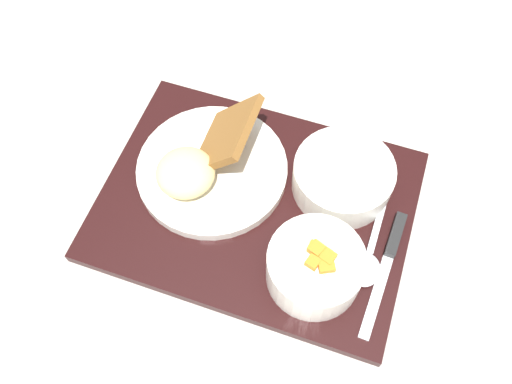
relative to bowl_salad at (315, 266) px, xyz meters
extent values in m
plane|color=#ADA89E|center=(0.10, -0.08, -0.05)|extent=(4.00, 4.00, 0.00)
cube|color=black|center=(0.10, -0.08, -0.04)|extent=(0.43, 0.33, 0.02)
cylinder|color=silver|center=(0.00, 0.00, 0.00)|extent=(0.12, 0.12, 0.06)
torus|color=silver|center=(0.00, 0.00, 0.02)|extent=(0.12, 0.12, 0.01)
cylinder|color=#9EC67A|center=(0.00, 0.00, 0.02)|extent=(0.05, 0.05, 0.01)
cylinder|color=#9EC67A|center=(0.01, -0.02, 0.02)|extent=(0.07, 0.07, 0.02)
cylinder|color=#9EC67A|center=(0.00, 0.00, 0.02)|extent=(0.04, 0.04, 0.01)
cylinder|color=#9EC67A|center=(0.00, 0.02, 0.02)|extent=(0.04, 0.04, 0.02)
cube|color=orange|center=(0.00, 0.01, 0.03)|extent=(0.02, 0.02, 0.01)
cube|color=orange|center=(-0.01, 0.00, 0.03)|extent=(0.02, 0.02, 0.01)
cube|color=orange|center=(-0.01, 0.01, 0.03)|extent=(0.03, 0.03, 0.01)
cube|color=orange|center=(0.00, -0.01, 0.03)|extent=(0.02, 0.02, 0.02)
cube|color=orange|center=(0.01, -0.01, 0.02)|extent=(0.02, 0.02, 0.01)
cylinder|color=silver|center=(0.00, -0.14, -0.01)|extent=(0.14, 0.14, 0.05)
torus|color=silver|center=(0.00, -0.14, 0.01)|extent=(0.14, 0.14, 0.01)
cylinder|color=#B29342|center=(0.00, -0.14, 0.00)|extent=(0.12, 0.12, 0.03)
cube|color=#D1B75B|center=(0.00, -0.14, 0.01)|extent=(0.02, 0.02, 0.01)
cylinder|color=silver|center=(0.18, -0.11, -0.03)|extent=(0.22, 0.22, 0.02)
ellipsoid|color=#E5CC7F|center=(0.20, -0.07, 0.00)|extent=(0.11, 0.11, 0.04)
cube|color=brown|center=(0.17, -0.14, 0.01)|extent=(0.08, 0.11, 0.09)
cube|color=silver|center=(-0.08, 0.00, -0.03)|extent=(0.02, 0.12, 0.00)
cube|color=black|center=(-0.09, -0.09, -0.03)|extent=(0.02, 0.07, 0.01)
ellipsoid|color=silver|center=(-0.06, -0.03, -0.03)|extent=(0.04, 0.05, 0.01)
cube|color=silver|center=(-0.06, -0.10, -0.03)|extent=(0.01, 0.09, 0.01)
camera|label=1|loc=(-0.01, 0.26, 0.64)|focal=38.00mm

